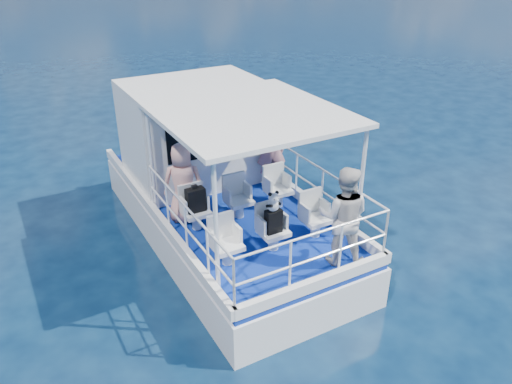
{
  "coord_description": "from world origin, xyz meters",
  "views": [
    {
      "loc": [
        -3.87,
        -7.4,
        5.81
      ],
      "look_at": [
        0.04,
        -0.4,
        1.7
      ],
      "focal_mm": 35.0,
      "sensor_mm": 36.0,
      "label": 1
    }
  ],
  "objects_px": {
    "passenger_stbd_aft": "(343,216)",
    "panda": "(273,201)",
    "backpack_center": "(273,221)",
    "passenger_port_fwd": "(183,183)"
  },
  "relations": [
    {
      "from": "backpack_center",
      "to": "panda",
      "type": "relative_size",
      "value": 1.21
    },
    {
      "from": "passenger_port_fwd",
      "to": "backpack_center",
      "type": "distance_m",
      "value": 1.98
    },
    {
      "from": "passenger_stbd_aft",
      "to": "backpack_center",
      "type": "height_order",
      "value": "passenger_stbd_aft"
    },
    {
      "from": "passenger_stbd_aft",
      "to": "panda",
      "type": "xyz_separation_m",
      "value": [
        -0.83,
        0.82,
        0.11
      ]
    },
    {
      "from": "passenger_port_fwd",
      "to": "backpack_center",
      "type": "bearing_deg",
      "value": 143.13
    },
    {
      "from": "backpack_center",
      "to": "panda",
      "type": "xyz_separation_m",
      "value": [
        -0.01,
        -0.0,
        0.39
      ]
    },
    {
      "from": "backpack_center",
      "to": "panda",
      "type": "height_order",
      "value": "panda"
    },
    {
      "from": "backpack_center",
      "to": "panda",
      "type": "distance_m",
      "value": 0.39
    },
    {
      "from": "backpack_center",
      "to": "panda",
      "type": "bearing_deg",
      "value": -176.6
    },
    {
      "from": "passenger_stbd_aft",
      "to": "passenger_port_fwd",
      "type": "bearing_deg",
      "value": -14.84
    }
  ]
}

